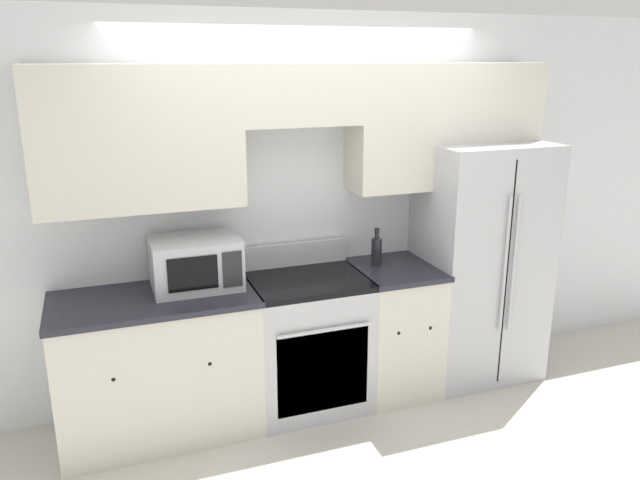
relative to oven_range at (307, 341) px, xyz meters
The scene contains 8 objects.
ground_plane 0.57m from the oven_range, 73.76° to the right, with size 12.00×12.00×0.00m, color beige.
wall_back 1.10m from the oven_range, 70.75° to the left, with size 8.00×0.39×2.60m.
lower_cabinets_left 0.98m from the oven_range, behind, with size 1.23×0.64×0.92m.
lower_cabinets_right 0.64m from the oven_range, ahead, with size 0.55×0.64×0.92m.
oven_range is the anchor object (origin of this frame).
refrigerator 1.40m from the oven_range, ahead, with size 0.86×0.79×1.74m.
microwave 0.94m from the oven_range, behind, with size 0.54×0.41×0.32m.
bottle 0.78m from the oven_range, ahead, with size 0.07×0.07×0.26m.
Camera 1 is at (-1.33, -3.33, 2.30)m, focal length 35.00 mm.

